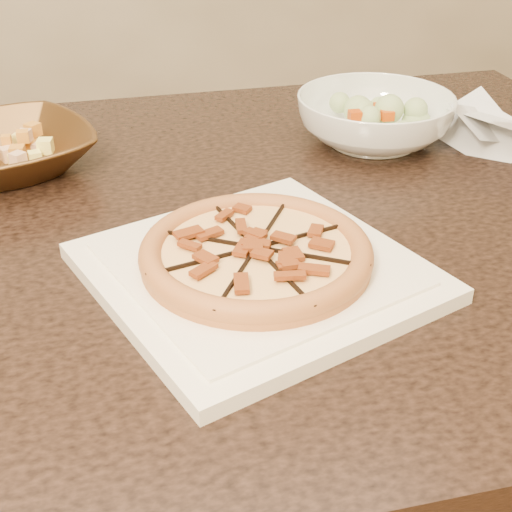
# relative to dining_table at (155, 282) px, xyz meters

# --- Properties ---
(dining_table) EXTENTS (1.56, 1.06, 0.75)m
(dining_table) POSITION_rel_dining_table_xyz_m (0.00, 0.00, 0.00)
(dining_table) COLOR #352218
(dining_table) RESTS_ON floor
(plate) EXTENTS (0.43, 0.43, 0.02)m
(plate) POSITION_rel_dining_table_xyz_m (0.11, -0.16, 0.10)
(plate) COLOR white
(plate) RESTS_ON dining_table
(pizza) EXTENTS (0.25, 0.25, 0.03)m
(pizza) POSITION_rel_dining_table_xyz_m (0.11, -0.16, 0.13)
(pizza) COLOR #B26630
(pizza) RESTS_ON plate
(bronze_bowl) EXTENTS (0.32, 0.32, 0.06)m
(bronze_bowl) POSITION_rel_dining_table_xyz_m (-0.19, 0.19, 0.12)
(bronze_bowl) COLOR brown
(bronze_bowl) RESTS_ON dining_table
(salad_bowl) EXTENTS (0.32, 0.32, 0.08)m
(salad_bowl) POSITION_rel_dining_table_xyz_m (0.36, 0.20, 0.13)
(salad_bowl) COLOR white
(salad_bowl) RESTS_ON dining_table
(salad) EXTENTS (0.10, 0.11, 0.04)m
(salad) POSITION_rel_dining_table_xyz_m (0.36, 0.20, 0.19)
(salad) COLOR #A2B36A
(salad) RESTS_ON salad_bowl
(cling_film) EXTENTS (0.15, 0.12, 0.05)m
(cling_film) POSITION_rel_dining_table_xyz_m (0.52, 0.16, 0.12)
(cling_film) COLOR silver
(cling_film) RESTS_ON dining_table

